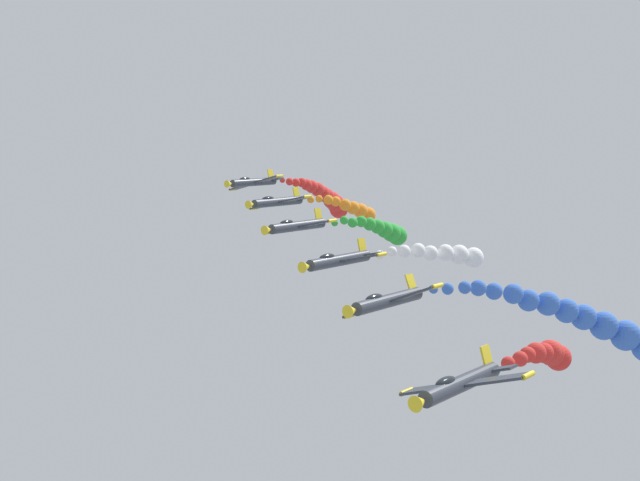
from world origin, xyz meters
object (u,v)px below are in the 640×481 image
object	(u,v)px
airplane_lead	(460,384)
airplane_trailing	(253,182)
airplane_right_inner	(338,260)
airplane_left_outer	(297,226)
airplane_left_inner	(387,301)
airplane_right_outer	(277,202)

from	to	relation	value
airplane_lead	airplane_trailing	size ratio (longest dim) A/B	1.00
airplane_right_inner	airplane_left_outer	xyz separation A→B (m)	(13.25, -10.25, 1.64)
airplane_left_inner	airplane_right_inner	world-z (taller)	airplane_right_inner
airplane_lead	airplane_right_inner	bearing A→B (deg)	-38.35
airplane_left_outer	airplane_right_outer	bearing A→B (deg)	-41.92
airplane_right_outer	airplane_trailing	size ratio (longest dim) A/B	1.00
airplane_right_inner	airplane_left_outer	bearing A→B (deg)	-37.73
airplane_lead	airplane_right_outer	bearing A→B (deg)	-39.08
airplane_lead	airplane_right_outer	world-z (taller)	airplane_right_outer
airplane_left_inner	airplane_right_outer	bearing A→B (deg)	-38.80
airplane_left_outer	airplane_left_inner	bearing A→B (deg)	142.82
airplane_right_inner	airplane_left_inner	bearing A→B (deg)	143.51
airplane_left_outer	airplane_lead	bearing A→B (deg)	141.87
airplane_right_inner	airplane_left_outer	size ratio (longest dim) A/B	1.00
airplane_right_outer	airplane_left_outer	bearing A→B (deg)	138.08
airplane_left_inner	airplane_trailing	xyz separation A→B (m)	(48.19, -38.35, 6.48)
airplane_lead	airplane_left_outer	world-z (taller)	airplane_left_outer
airplane_right_outer	airplane_trailing	world-z (taller)	airplane_trailing
airplane_left_inner	airplane_left_outer	size ratio (longest dim) A/B	1.00
airplane_left_inner	airplane_right_outer	size ratio (longest dim) A/B	1.00
airplane_left_outer	airplane_right_outer	size ratio (longest dim) A/B	1.00
airplane_lead	airplane_trailing	world-z (taller)	airplane_trailing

